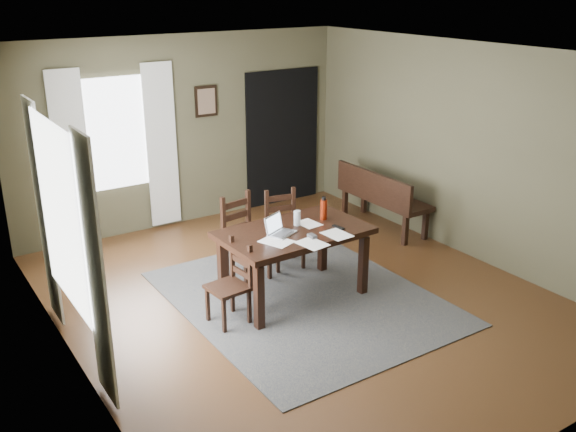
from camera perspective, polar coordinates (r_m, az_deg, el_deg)
ground at (r=7.31m, az=1.30°, el=-7.35°), size 5.00×6.00×0.01m
room_shell at (r=6.67m, az=1.42°, el=6.54°), size 5.02×6.02×2.71m
rug at (r=7.31m, az=1.30°, el=-7.27°), size 2.60×3.20×0.01m
dining_table at (r=7.04m, az=0.52°, el=-1.99°), size 1.64×1.01×0.81m
chair_end at (r=6.69m, az=-5.04°, el=-6.02°), size 0.42×0.42×0.88m
chair_back_left at (r=7.60m, az=-3.90°, el=-2.06°), size 0.52×0.52×1.02m
chair_back_right at (r=7.96m, az=-0.35°, el=-1.23°), size 0.49×0.49×0.95m
bench at (r=9.19m, az=8.20°, el=1.91°), size 0.49×1.53×0.87m
laptop at (r=6.88m, az=-0.87°, el=-1.16°), size 0.37×0.34×0.20m
computer_mouse at (r=6.79m, az=2.15°, el=-1.80°), size 0.06×0.11×0.04m
tv_remote at (r=7.08m, az=4.51°, el=-0.99°), size 0.06×0.16×0.02m
drinking_glass at (r=7.11m, az=0.82°, el=-0.18°), size 0.10×0.10×0.17m
water_bottle at (r=7.28m, az=3.19°, el=0.61°), size 0.10×0.10×0.27m
paper_a at (r=6.70m, az=-1.02°, el=-2.27°), size 0.35×0.39×0.00m
paper_b at (r=6.89m, az=4.37°, el=-1.65°), size 0.26×0.32×0.00m
paper_c at (r=7.18m, az=1.85°, el=-0.68°), size 0.23×0.29×0.00m
paper_e at (r=6.64m, az=2.16°, el=-2.47°), size 0.28×0.35×0.00m
window_left at (r=5.98m, az=-19.64°, el=0.13°), size 0.01×1.30×1.70m
window_back at (r=8.93m, az=-15.05°, el=7.09°), size 1.00×0.01×1.50m
curtain_left_near at (r=5.34m, az=-16.78°, el=-4.87°), size 0.03×0.48×2.30m
curtain_left_far at (r=6.83m, az=-20.90°, el=0.20°), size 0.03×0.48×2.30m
curtain_back_left at (r=8.80m, az=-18.65°, el=4.83°), size 0.44×0.03×2.30m
curtain_back_right at (r=9.17m, az=-11.17°, el=6.12°), size 0.44×0.03×2.30m
framed_picture at (r=9.37m, az=-7.30°, el=10.09°), size 0.34×0.03×0.44m
doorway_back at (r=10.14m, az=-0.49°, el=6.99°), size 1.30×0.03×2.10m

